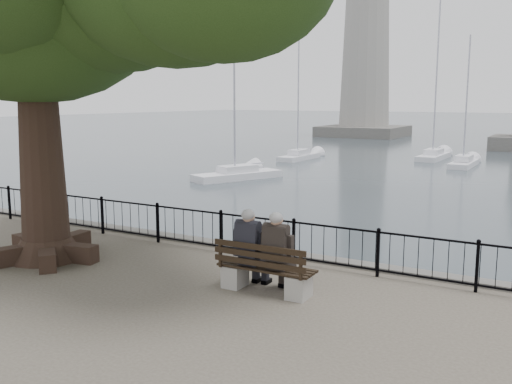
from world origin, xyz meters
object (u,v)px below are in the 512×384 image
Objects in this scene: bench at (265,275)px; person_left at (252,252)px; lighthouse at (366,34)px; person_right at (280,256)px.

bench is 1.20× the size of person_left.
person_left is 65.31m from lighthouse.
lighthouse reaches higher than bench.
person_left is at bearing 162.77° from bench.
person_right is (0.26, 0.12, 0.40)m from bench.
person_right is 65.49m from lighthouse.
person_right is 0.05× the size of lighthouse.
bench is 65.58m from lighthouse.
person_left is 0.05× the size of lighthouse.
person_right is at bearing 0.61° from person_left.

